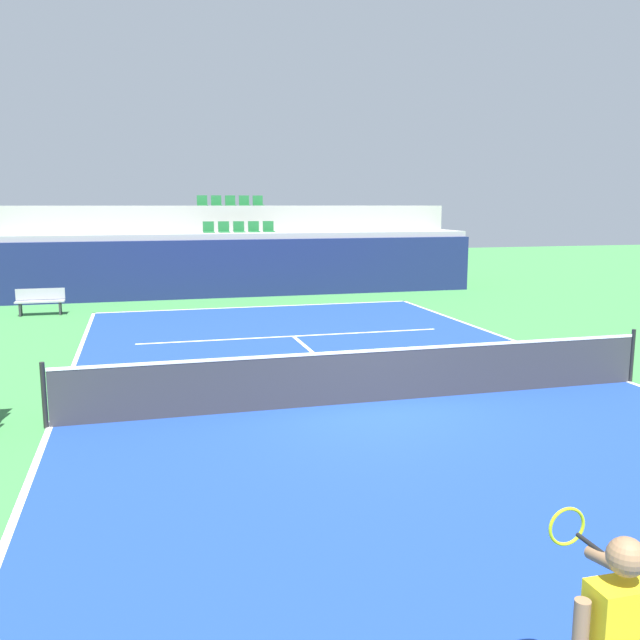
# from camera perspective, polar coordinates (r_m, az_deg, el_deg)

# --- Properties ---
(ground_plane) EXTENTS (80.00, 80.00, 0.00)m
(ground_plane) POSITION_cam_1_polar(r_m,az_deg,el_deg) (12.35, 4.37, -6.92)
(ground_plane) COLOR #387A3D
(court_surface) EXTENTS (11.00, 24.00, 0.01)m
(court_surface) POSITION_cam_1_polar(r_m,az_deg,el_deg) (12.35, 4.37, -6.90)
(court_surface) COLOR navy
(court_surface) RESTS_ON ground_plane
(baseline_far) EXTENTS (11.00, 0.10, 0.00)m
(baseline_far) POSITION_cam_1_polar(r_m,az_deg,el_deg) (23.71, -5.23, 1.12)
(baseline_far) COLOR white
(baseline_far) RESTS_ON court_surface
(sideline_left) EXTENTS (0.10, 24.00, 0.00)m
(sideline_left) POSITION_cam_1_polar(r_m,az_deg,el_deg) (11.79, -21.78, -8.36)
(sideline_left) COLOR white
(sideline_left) RESTS_ON court_surface
(sideline_right) EXTENTS (0.10, 24.00, 0.00)m
(sideline_right) POSITION_cam_1_polar(r_m,az_deg,el_deg) (15.01, 24.47, -4.74)
(sideline_right) COLOR white
(sideline_right) RESTS_ON court_surface
(service_line_far) EXTENTS (8.26, 0.10, 0.00)m
(service_line_far) POSITION_cam_1_polar(r_m,az_deg,el_deg) (18.34, -2.26, -1.37)
(service_line_far) COLOR white
(service_line_far) RESTS_ON court_surface
(centre_service_line) EXTENTS (0.10, 6.40, 0.00)m
(centre_service_line) POSITION_cam_1_polar(r_m,az_deg,el_deg) (15.30, 0.39, -3.59)
(centre_service_line) COLOR white
(centre_service_line) RESTS_ON court_surface
(back_wall) EXTENTS (18.68, 0.30, 2.21)m
(back_wall) POSITION_cam_1_polar(r_m,az_deg,el_deg) (26.28, -6.30, 4.33)
(back_wall) COLOR navy
(back_wall) RESTS_ON ground_plane
(stands_tier_lower) EXTENTS (18.68, 2.40, 2.43)m
(stands_tier_lower) POSITION_cam_1_polar(r_m,az_deg,el_deg) (27.60, -6.74, 4.81)
(stands_tier_lower) COLOR #9E9E99
(stands_tier_lower) RESTS_ON ground_plane
(stands_tier_upper) EXTENTS (18.68, 2.40, 3.48)m
(stands_tier_upper) POSITION_cam_1_polar(r_m,az_deg,el_deg) (29.94, -7.43, 6.18)
(stands_tier_upper) COLOR #9E9E99
(stands_tier_upper) RESTS_ON ground_plane
(seating_row_lower) EXTENTS (2.86, 0.44, 0.44)m
(seating_row_lower) POSITION_cam_1_polar(r_m,az_deg,el_deg) (27.62, -6.82, 7.59)
(seating_row_lower) COLOR #1E6633
(seating_row_lower) RESTS_ON stands_tier_lower
(seating_row_upper) EXTENTS (2.86, 0.44, 0.44)m
(seating_row_upper) POSITION_cam_1_polar(r_m,az_deg,el_deg) (29.98, -7.53, 9.75)
(seating_row_upper) COLOR #1E6633
(seating_row_upper) RESTS_ON stands_tier_upper
(tennis_net) EXTENTS (11.08, 0.08, 1.07)m
(tennis_net) POSITION_cam_1_polar(r_m,az_deg,el_deg) (12.22, 4.40, -4.64)
(tennis_net) COLOR black
(tennis_net) RESTS_ON court_surface
(player_bench) EXTENTS (1.50, 0.40, 0.85)m
(player_bench) POSITION_cam_1_polar(r_m,az_deg,el_deg) (23.64, -22.47, 1.61)
(player_bench) COLOR #99999E
(player_bench) RESTS_ON ground_plane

